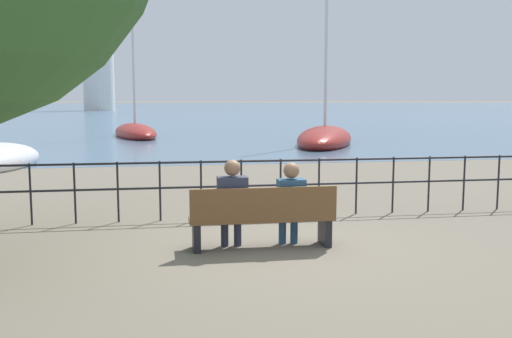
{
  "coord_description": "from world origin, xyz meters",
  "views": [
    {
      "loc": [
        -1.41,
        -7.86,
        2.12
      ],
      "look_at": [
        0.0,
        0.5,
        1.07
      ],
      "focal_mm": 40.0,
      "sensor_mm": 36.0,
      "label": 1
    }
  ],
  "objects_px": {
    "park_bench": "(263,218)",
    "seated_person_right": "(291,200)",
    "sailboat_4": "(325,138)",
    "sailboat_0": "(135,132)",
    "seated_person_left": "(232,200)",
    "harbor_lighthouse": "(98,56)"
  },
  "relations": [
    {
      "from": "sailboat_4",
      "to": "seated_person_left",
      "type": "bearing_deg",
      "value": -89.39
    },
    {
      "from": "park_bench",
      "to": "seated_person_left",
      "type": "bearing_deg",
      "value": 169.62
    },
    {
      "from": "park_bench",
      "to": "seated_person_left",
      "type": "distance_m",
      "value": 0.5
    },
    {
      "from": "park_bench",
      "to": "sailboat_4",
      "type": "bearing_deg",
      "value": 70.98
    },
    {
      "from": "sailboat_4",
      "to": "harbor_lighthouse",
      "type": "height_order",
      "value": "harbor_lighthouse"
    },
    {
      "from": "seated_person_left",
      "to": "sailboat_4",
      "type": "relative_size",
      "value": 0.12
    },
    {
      "from": "sailboat_0",
      "to": "harbor_lighthouse",
      "type": "xyz_separation_m",
      "value": [
        -9.37,
        74.58,
        9.47
      ]
    },
    {
      "from": "park_bench",
      "to": "sailboat_4",
      "type": "xyz_separation_m",
      "value": [
        6.24,
        18.1,
        -0.16
      ]
    },
    {
      "from": "seated_person_right",
      "to": "sailboat_4",
      "type": "distance_m",
      "value": 18.94
    },
    {
      "from": "sailboat_4",
      "to": "harbor_lighthouse",
      "type": "bearing_deg",
      "value": 123.64
    },
    {
      "from": "seated_person_left",
      "to": "seated_person_right",
      "type": "relative_size",
      "value": 1.04
    },
    {
      "from": "seated_person_left",
      "to": "park_bench",
      "type": "bearing_deg",
      "value": -10.38
    },
    {
      "from": "seated_person_right",
      "to": "sailboat_0",
      "type": "height_order",
      "value": "sailboat_0"
    },
    {
      "from": "seated_person_right",
      "to": "sailboat_4",
      "type": "relative_size",
      "value": 0.12
    },
    {
      "from": "sailboat_0",
      "to": "harbor_lighthouse",
      "type": "bearing_deg",
      "value": 86.51
    },
    {
      "from": "harbor_lighthouse",
      "to": "sailboat_0",
      "type": "bearing_deg",
      "value": -82.84
    },
    {
      "from": "sailboat_4",
      "to": "harbor_lighthouse",
      "type": "distance_m",
      "value": 84.07
    },
    {
      "from": "park_bench",
      "to": "seated_person_right",
      "type": "height_order",
      "value": "seated_person_right"
    },
    {
      "from": "sailboat_0",
      "to": "harbor_lighthouse",
      "type": "distance_m",
      "value": 75.76
    },
    {
      "from": "park_bench",
      "to": "sailboat_4",
      "type": "height_order",
      "value": "sailboat_4"
    },
    {
      "from": "sailboat_0",
      "to": "sailboat_4",
      "type": "height_order",
      "value": "sailboat_4"
    },
    {
      "from": "park_bench",
      "to": "harbor_lighthouse",
      "type": "xyz_separation_m",
      "value": [
        -12.18,
        99.58,
        9.29
      ]
    }
  ]
}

